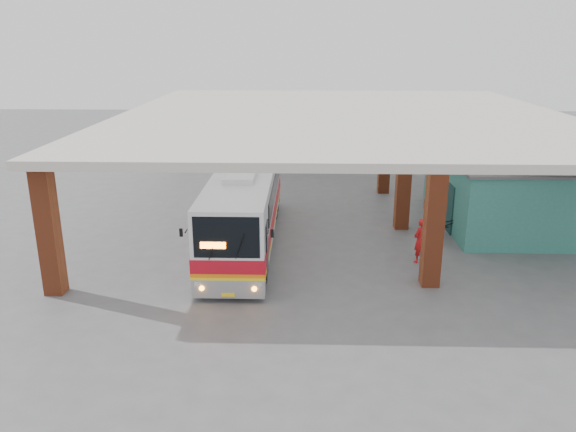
{
  "coord_description": "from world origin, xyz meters",
  "views": [
    {
      "loc": [
        -1.31,
        -20.75,
        8.09
      ],
      "look_at": [
        -1.93,
        0.0,
        1.46
      ],
      "focal_mm": 35.0,
      "sensor_mm": 36.0,
      "label": 1
    }
  ],
  "objects_px": {
    "motorcycle": "(446,225)",
    "pedestrian": "(420,241)",
    "coach_bus": "(245,205)",
    "red_chair": "(430,202)"
  },
  "relations": [
    {
      "from": "motorcycle",
      "to": "pedestrian",
      "type": "bearing_deg",
      "value": 154.78
    },
    {
      "from": "motorcycle",
      "to": "pedestrian",
      "type": "relative_size",
      "value": 1.17
    },
    {
      "from": "coach_bus",
      "to": "pedestrian",
      "type": "bearing_deg",
      "value": -15.28
    },
    {
      "from": "red_chair",
      "to": "coach_bus",
      "type": "bearing_deg",
      "value": -145.61
    },
    {
      "from": "motorcycle",
      "to": "coach_bus",
      "type": "bearing_deg",
      "value": 101.77
    },
    {
      "from": "coach_bus",
      "to": "pedestrian",
      "type": "distance_m",
      "value": 7.01
    },
    {
      "from": "coach_bus",
      "to": "pedestrian",
      "type": "xyz_separation_m",
      "value": [
        6.72,
        -1.84,
        -0.76
      ]
    },
    {
      "from": "pedestrian",
      "to": "coach_bus",
      "type": "bearing_deg",
      "value": -52.32
    },
    {
      "from": "coach_bus",
      "to": "motorcycle",
      "type": "bearing_deg",
      "value": 7.38
    },
    {
      "from": "pedestrian",
      "to": "motorcycle",
      "type": "bearing_deg",
      "value": -156.66
    }
  ]
}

